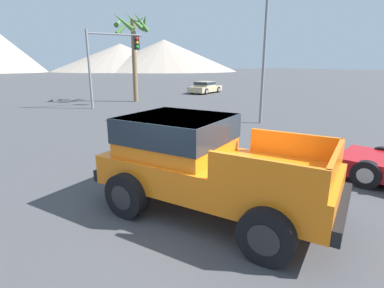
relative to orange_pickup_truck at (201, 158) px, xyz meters
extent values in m
plane|color=#424244|center=(-0.31, 0.03, -1.07)|extent=(320.00, 320.00, 0.00)
cube|color=orange|center=(0.17, -0.28, -0.27)|extent=(4.07, 4.87, 0.60)
cube|color=orange|center=(-0.29, 0.48, 0.43)|extent=(2.63, 2.66, 0.78)
cube|color=#1E2833|center=(-0.29, 0.48, 0.57)|extent=(2.68, 2.71, 0.50)
cube|color=orange|center=(-0.01, -1.86, 0.27)|extent=(1.00, 1.57, 0.48)
cube|color=orange|center=(1.66, -0.84, 0.27)|extent=(1.00, 1.57, 0.48)
cube|color=orange|center=(1.27, -2.08, 0.27)|extent=(1.71, 1.09, 0.48)
cube|color=black|center=(-1.02, 1.67, -0.45)|extent=(1.79, 1.18, 0.24)
cube|color=black|center=(1.36, -2.23, -0.45)|extent=(1.79, 1.18, 0.24)
cylinder|color=black|center=(-1.45, 0.35, -0.63)|extent=(0.75, 0.93, 0.89)
cylinder|color=#232326|center=(-1.45, 0.35, -0.63)|extent=(0.56, 0.60, 0.49)
cylinder|color=black|center=(0.35, 1.45, -0.63)|extent=(0.75, 0.93, 0.89)
cylinder|color=#232326|center=(0.35, 1.45, -0.63)|extent=(0.56, 0.60, 0.49)
cylinder|color=black|center=(0.00, -2.01, -0.63)|extent=(0.75, 0.93, 0.89)
cylinder|color=#232326|center=(0.00, -2.01, -0.63)|extent=(0.56, 0.60, 0.49)
cylinder|color=black|center=(1.79, -0.91, -0.63)|extent=(0.75, 0.93, 0.89)
cylinder|color=#232326|center=(1.79, -0.91, -0.63)|extent=(0.56, 0.60, 0.49)
cylinder|color=black|center=(4.01, -0.96, -0.73)|extent=(0.44, 0.71, 0.68)
cylinder|color=#9E9EA3|center=(4.01, -0.96, -0.73)|extent=(0.35, 0.43, 0.37)
cylinder|color=black|center=(5.56, -0.39, -0.73)|extent=(0.44, 0.71, 0.68)
cylinder|color=#9E9EA3|center=(5.56, -0.39, -0.73)|extent=(0.35, 0.43, 0.37)
cube|color=tan|center=(12.93, 22.10, -0.63)|extent=(4.48, 3.59, 0.54)
cube|color=tan|center=(12.84, 22.05, -0.12)|extent=(2.28, 2.21, 0.48)
cube|color=#1E2833|center=(12.84, 22.05, -0.06)|extent=(2.33, 2.26, 0.29)
cylinder|color=black|center=(13.63, 23.47, -0.77)|extent=(0.63, 0.49, 0.60)
cylinder|color=#9E9EA3|center=(13.63, 23.47, -0.77)|extent=(0.40, 0.37, 0.33)
cylinder|color=black|center=(14.47, 22.01, -0.77)|extent=(0.63, 0.49, 0.60)
cylinder|color=#9E9EA3|center=(14.47, 22.01, -0.77)|extent=(0.40, 0.37, 0.33)
cylinder|color=black|center=(11.39, 22.19, -0.77)|extent=(0.63, 0.49, 0.60)
cylinder|color=#9E9EA3|center=(11.39, 22.19, -0.77)|extent=(0.40, 0.37, 0.33)
cylinder|color=black|center=(12.23, 20.72, -0.77)|extent=(0.63, 0.49, 0.60)
cylinder|color=#9E9EA3|center=(12.23, 20.72, -0.77)|extent=(0.40, 0.37, 0.33)
cylinder|color=slate|center=(0.60, 15.97, 1.46)|extent=(0.16, 0.16, 5.07)
cylinder|color=slate|center=(2.45, 15.97, 3.75)|extent=(3.71, 0.11, 0.11)
cube|color=black|center=(3.86, 15.97, 3.25)|extent=(0.34, 0.26, 0.90)
sphere|color=red|center=(3.86, 15.82, 3.52)|extent=(0.20, 0.20, 0.20)
sphere|color=orange|center=(3.86, 15.82, 3.25)|extent=(0.20, 0.20, 0.20)
sphere|color=green|center=(3.86, 15.82, 2.98)|extent=(0.20, 0.20, 0.20)
cylinder|color=slate|center=(7.23, 6.68, 2.57)|extent=(0.14, 0.14, 7.28)
cylinder|color=brown|center=(4.40, 18.38, 2.04)|extent=(0.36, 0.53, 6.22)
cone|color=#427533|center=(5.29, 18.29, 4.92)|extent=(0.70, 1.81, 1.17)
cone|color=#427533|center=(4.91, 18.96, 4.97)|extent=(1.25, 1.27, 0.98)
cone|color=#427533|center=(4.16, 19.47, 4.78)|extent=(1.84, 0.76, 1.62)
cone|color=#427533|center=(3.58, 18.98, 4.95)|extent=(1.33, 1.82, 1.08)
cone|color=#427533|center=(3.52, 17.86, 4.82)|extent=(1.41, 1.82, 1.51)
cone|color=#427533|center=(4.33, 17.76, 4.89)|extent=(1.33, 0.48, 1.20)
cone|color=#427533|center=(4.82, 17.73, 4.85)|extent=(1.52, 1.08, 1.36)
cone|color=gray|center=(46.95, 114.63, 5.23)|extent=(59.81, 59.81, 12.60)
cone|color=gray|center=(31.23, 124.19, 4.49)|extent=(55.85, 55.85, 11.11)
camera|label=1|loc=(-2.82, -4.99, 1.84)|focal=28.00mm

